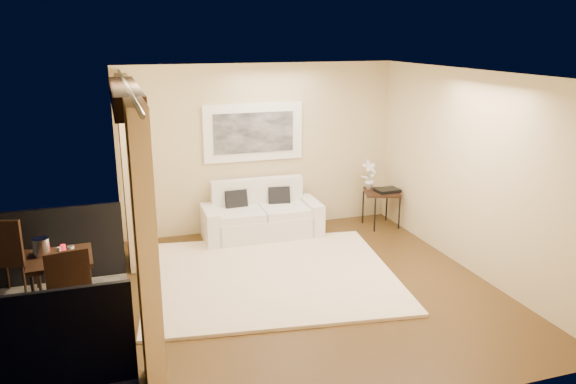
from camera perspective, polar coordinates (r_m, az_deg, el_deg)
floor at (r=7.28m, az=2.59°, el=-9.79°), size 5.00×5.00×0.00m
room_shell at (r=6.17m, az=-16.24°, el=9.38°), size 5.00×6.40×5.00m
balcony at (r=6.88m, az=-24.69°, el=-11.29°), size 1.81×2.60×1.17m
curtains at (r=6.40m, az=-15.25°, el=-1.18°), size 0.16×4.80×2.64m
artwork at (r=9.01m, az=-3.52°, el=6.06°), size 1.62×0.07×0.92m
rug at (r=7.59m, az=-1.83°, el=-8.50°), size 3.61×3.25×0.04m
sofa at (r=8.97m, az=-2.77°, el=-2.57°), size 1.87×0.84×0.89m
side_table at (r=9.48m, az=9.50°, el=-0.25°), size 0.71×0.71×0.61m
tray at (r=9.44m, az=10.06°, el=0.19°), size 0.40×0.31×0.05m
orchid at (r=9.48m, az=8.26°, el=1.73°), size 0.28×0.21×0.50m
bistro_table at (r=6.70m, az=-22.09°, el=-6.75°), size 0.70×0.70×0.79m
balcony_chair_far at (r=7.58m, az=-26.58°, el=-5.48°), size 0.55×0.56×1.04m
balcony_chair_near at (r=6.23m, az=-21.17°, el=-9.55°), size 0.51×0.52×1.02m
ice_bucket at (r=6.75m, az=-23.78°, el=-5.13°), size 0.18×0.18×0.20m
candle at (r=6.82m, az=-21.88°, el=-5.28°), size 0.06×0.06×0.07m
vase at (r=6.46m, az=-22.18°, el=-5.95°), size 0.04×0.04×0.18m
glass_a at (r=6.61m, az=-21.20°, el=-5.64°), size 0.06×0.06×0.12m
glass_b at (r=6.61m, az=-21.12°, el=-5.61°), size 0.06×0.06×0.12m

